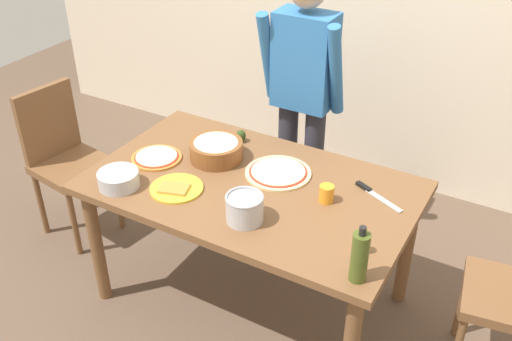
# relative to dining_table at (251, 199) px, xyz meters

# --- Properties ---
(ground) EXTENTS (8.00, 8.00, 0.00)m
(ground) POSITION_rel_dining_table_xyz_m (0.00, 0.00, -0.67)
(ground) COLOR brown
(dining_table) EXTENTS (1.60, 0.96, 0.76)m
(dining_table) POSITION_rel_dining_table_xyz_m (0.00, 0.00, 0.00)
(dining_table) COLOR brown
(dining_table) RESTS_ON ground
(person_cook) EXTENTS (0.49, 0.25, 1.62)m
(person_cook) POSITION_rel_dining_table_xyz_m (-0.09, 0.76, 0.27)
(person_cook) COLOR #2D2D38
(person_cook) RESTS_ON ground
(chair_wooden_left) EXTENTS (0.45, 0.45, 0.95)m
(chair_wooden_left) POSITION_rel_dining_table_xyz_m (-1.32, 0.00, -0.13)
(chair_wooden_left) COLOR brown
(chair_wooden_left) RESTS_ON ground
(pizza_raw_on_board) EXTENTS (0.34, 0.34, 0.02)m
(pizza_raw_on_board) POSITION_rel_dining_table_xyz_m (0.07, 0.15, 0.10)
(pizza_raw_on_board) COLOR beige
(pizza_raw_on_board) RESTS_ON dining_table
(pizza_cooked_on_tray) EXTENTS (0.27, 0.27, 0.02)m
(pizza_cooked_on_tray) POSITION_rel_dining_table_xyz_m (-0.55, -0.04, 0.10)
(pizza_cooked_on_tray) COLOR #C67A33
(pizza_cooked_on_tray) RESTS_ON dining_table
(plate_with_slice) EXTENTS (0.26, 0.26, 0.02)m
(plate_with_slice) POSITION_rel_dining_table_xyz_m (-0.29, -0.23, 0.10)
(plate_with_slice) COLOR gold
(plate_with_slice) RESTS_ON dining_table
(popcorn_bowl) EXTENTS (0.28, 0.28, 0.11)m
(popcorn_bowl) POSITION_rel_dining_table_xyz_m (-0.28, 0.12, 0.15)
(popcorn_bowl) COLOR brown
(popcorn_bowl) RESTS_ON dining_table
(mixing_bowl_steel) EXTENTS (0.20, 0.20, 0.08)m
(mixing_bowl_steel) POSITION_rel_dining_table_xyz_m (-0.55, -0.34, 0.13)
(mixing_bowl_steel) COLOR #B7B7BC
(mixing_bowl_steel) RESTS_ON dining_table
(olive_oil_bottle) EXTENTS (0.07, 0.07, 0.26)m
(olive_oil_bottle) POSITION_rel_dining_table_xyz_m (0.70, -0.38, 0.20)
(olive_oil_bottle) COLOR #47561E
(olive_oil_bottle) RESTS_ON dining_table
(steel_pot) EXTENTS (0.17, 0.17, 0.13)m
(steel_pot) POSITION_rel_dining_table_xyz_m (0.12, -0.27, 0.16)
(steel_pot) COLOR #B7B7BC
(steel_pot) RESTS_ON dining_table
(cup_orange) EXTENTS (0.07, 0.07, 0.08)m
(cup_orange) POSITION_rel_dining_table_xyz_m (0.38, 0.05, 0.13)
(cup_orange) COLOR orange
(cup_orange) RESTS_ON dining_table
(salt_shaker) EXTENTS (0.04, 0.04, 0.11)m
(salt_shaker) POSITION_rel_dining_table_xyz_m (0.65, -0.23, 0.14)
(salt_shaker) COLOR white
(salt_shaker) RESTS_ON dining_table
(chef_knife) EXTENTS (0.27, 0.15, 0.02)m
(chef_knife) POSITION_rel_dining_table_xyz_m (0.55, 0.21, 0.10)
(chef_knife) COLOR silver
(chef_knife) RESTS_ON dining_table
(avocado) EXTENTS (0.06, 0.06, 0.07)m
(avocado) POSITION_rel_dining_table_xyz_m (-0.26, 0.34, 0.13)
(avocado) COLOR #2D4219
(avocado) RESTS_ON dining_table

